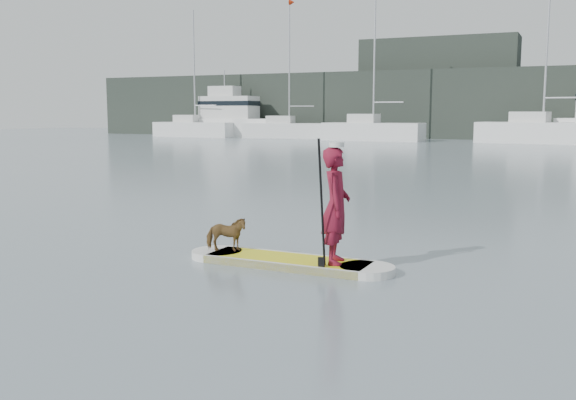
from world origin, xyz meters
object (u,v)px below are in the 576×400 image
at_px(sailboat_c, 372,130).
at_px(sailboat_a, 195,128).
at_px(motor_yacht_b, 234,118).
at_px(paddleboard, 288,262).
at_px(sailboat_d, 541,130).
at_px(sailboat_b, 289,129).
at_px(dog, 226,234).
at_px(paddler, 336,206).

bearing_deg(sailboat_c, sailboat_a, 177.85).
bearing_deg(motor_yacht_b, paddleboard, -61.19).
bearing_deg(motor_yacht_b, sailboat_a, -153.25).
distance_m(sailboat_a, sailboat_d, 30.72).
xyz_separation_m(sailboat_b, sailboat_d, (21.35, -1.48, 0.15)).
relative_size(sailboat_b, sailboat_d, 0.88).
bearing_deg(motor_yacht_b, sailboat_d, -6.07).
bearing_deg(sailboat_d, paddleboard, -82.91).
bearing_deg(sailboat_d, dog, -84.35).
distance_m(sailboat_c, motor_yacht_b, 14.88).
xyz_separation_m(paddler, sailboat_d, (0.51, 42.85, 0.03)).
bearing_deg(paddler, sailboat_a, 19.39).
xyz_separation_m(dog, sailboat_d, (2.35, 42.82, 0.60)).
distance_m(dog, sailboat_b, 48.21).
height_order(paddler, sailboat_c, sailboat_c).
xyz_separation_m(sailboat_a, sailboat_c, (17.86, -1.22, 0.04)).
height_order(paddleboard, sailboat_a, sailboat_a).
height_order(paddler, motor_yacht_b, motor_yacht_b).
relative_size(dog, sailboat_d, 0.05).
bearing_deg(sailboat_a, paddler, -53.99).
xyz_separation_m(paddler, sailboat_b, (-20.84, 44.33, -0.12)).
xyz_separation_m(dog, sailboat_a, (-28.36, 43.38, 0.42)).
distance_m(sailboat_a, sailboat_b, 9.41).
xyz_separation_m(sailboat_c, sailboat_d, (12.86, 0.66, 0.13)).
distance_m(sailboat_a, motor_yacht_b, 3.86).
bearing_deg(sailboat_d, paddler, -81.89).
height_order(sailboat_b, sailboat_c, sailboat_b).
height_order(paddler, sailboat_d, sailboat_d).
bearing_deg(paddleboard, sailboat_d, 89.05).
distance_m(paddler, dog, 1.93).
height_order(paddleboard, motor_yacht_b, motor_yacht_b).
distance_m(dog, sailboat_a, 51.83).
xyz_separation_m(paddleboard, sailboat_b, (-20.08, 44.32, 0.78)).
distance_m(sailboat_b, sailboat_d, 21.40).
bearing_deg(dog, sailboat_c, -6.73).
bearing_deg(sailboat_c, sailboat_d, 4.71).
xyz_separation_m(paddler, sailboat_c, (-12.35, 42.18, -0.10)).
relative_size(dog, motor_yacht_b, 0.07).
bearing_deg(dog, sailboat_d, -23.87).
distance_m(paddler, sailboat_a, 52.88).
xyz_separation_m(paddleboard, sailboat_c, (-11.58, 42.17, 0.80)).
relative_size(sailboat_a, sailboat_d, 0.84).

